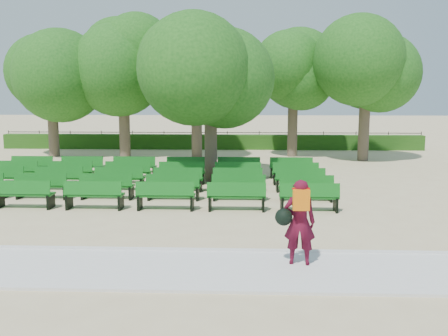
# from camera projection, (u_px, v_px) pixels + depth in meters

# --- Properties ---
(ground) EXTENTS (120.00, 120.00, 0.00)m
(ground) POSITION_uv_depth(u_px,v_px,m) (184.00, 195.00, 17.22)
(ground) COLOR tan
(paving) EXTENTS (30.00, 2.20, 0.06)m
(paving) POSITION_uv_depth(u_px,v_px,m) (139.00, 269.00, 9.90)
(paving) COLOR silver
(paving) RESTS_ON ground
(curb) EXTENTS (30.00, 0.12, 0.10)m
(curb) POSITION_uv_depth(u_px,v_px,m) (150.00, 250.00, 11.04)
(curb) COLOR silver
(curb) RESTS_ON ground
(hedge) EXTENTS (26.00, 0.70, 0.90)m
(hedge) POSITION_uv_depth(u_px,v_px,m) (211.00, 142.00, 30.98)
(hedge) COLOR #224E14
(hedge) RESTS_ON ground
(fence) EXTENTS (26.00, 0.10, 1.02)m
(fence) POSITION_uv_depth(u_px,v_px,m) (211.00, 148.00, 31.44)
(fence) COLOR black
(fence) RESTS_ON ground
(tree_line) EXTENTS (21.80, 6.80, 7.04)m
(tree_line) POSITION_uv_depth(u_px,v_px,m) (206.00, 157.00, 27.09)
(tree_line) COLOR #225E19
(tree_line) RESTS_ON ground
(bench_array) EXTENTS (1.76, 0.58, 1.10)m
(bench_array) POSITION_uv_depth(u_px,v_px,m) (149.00, 188.00, 17.95)
(bench_array) COLOR #105F16
(bench_array) RESTS_ON ground
(tree_among) EXTENTS (4.23, 4.23, 6.20)m
(tree_among) POSITION_uv_depth(u_px,v_px,m) (211.00, 73.00, 19.29)
(tree_among) COLOR brown
(tree_among) RESTS_ON ground
(person) EXTENTS (0.84, 0.52, 1.74)m
(person) POSITION_uv_depth(u_px,v_px,m) (298.00, 221.00, 9.99)
(person) COLOR #4B0A1C
(person) RESTS_ON ground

